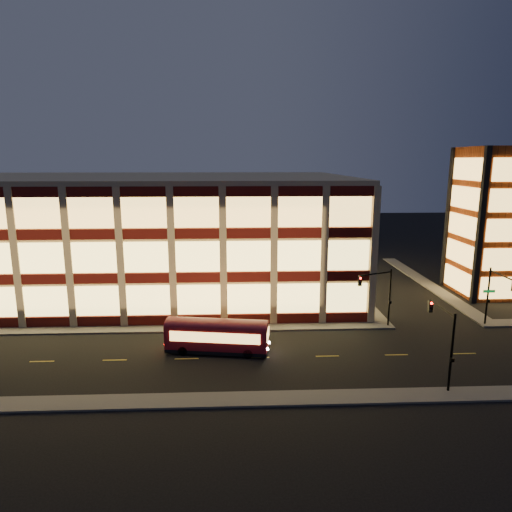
{
  "coord_description": "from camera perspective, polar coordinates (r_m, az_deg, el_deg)",
  "views": [
    {
      "loc": [
        8.3,
        -42.07,
        16.47
      ],
      "look_at": [
        10.49,
        8.0,
        5.87
      ],
      "focal_mm": 32.0,
      "sensor_mm": 36.0,
      "label": 1
    }
  ],
  "objects": [
    {
      "name": "traffic_signal_near",
      "position": [
        36.7,
        22.4,
        -8.65
      ],
      "size": [
        0.32,
        4.45,
        6.0
      ],
      "color": "black",
      "rests_on": "ground"
    },
    {
      "name": "sidewalk_office_east",
      "position": [
        63.05,
        11.08,
        -3.36
      ],
      "size": [
        2.0,
        30.0,
        0.15
      ],
      "primitive_type": "cube",
      "color": "#514F4C",
      "rests_on": "ground"
    },
    {
      "name": "traffic_signal_right",
      "position": [
        50.06,
        27.88,
        -3.78
      ],
      "size": [
        1.2,
        4.37,
        6.0
      ],
      "color": "black",
      "rests_on": "ground"
    },
    {
      "name": "ground",
      "position": [
        45.94,
        -12.92,
        -9.38
      ],
      "size": [
        200.0,
        200.0,
        0.0
      ],
      "primitive_type": "plane",
      "color": "black",
      "rests_on": "ground"
    },
    {
      "name": "trolley_bus",
      "position": [
        40.25,
        -4.89,
        -9.69
      ],
      "size": [
        9.07,
        3.54,
        2.99
      ],
      "rotation": [
        0.0,
        0.0,
        -0.15
      ],
      "color": "maroon",
      "rests_on": "ground"
    },
    {
      "name": "stair_tower",
      "position": [
        63.06,
        27.71,
        3.76
      ],
      "size": [
        8.6,
        8.6,
        18.0
      ],
      "color": "#8C3814",
      "rests_on": "ground"
    },
    {
      "name": "traffic_signal_far",
      "position": [
        46.22,
        15.14,
        -3.99
      ],
      "size": [
        3.79,
        1.87,
        6.0
      ],
      "color": "black",
      "rests_on": "ground"
    },
    {
      "name": "office_building",
      "position": [
        60.75,
        -13.13,
        2.9
      ],
      "size": [
        50.45,
        30.45,
        14.5
      ],
      "color": "tan",
      "rests_on": "ground"
    },
    {
      "name": "sidewalk_near",
      "position": [
        34.4,
        -16.91,
        -17.09
      ],
      "size": [
        100.0,
        2.0,
        0.15
      ],
      "primitive_type": "cube",
      "color": "#514F4C",
      "rests_on": "ground"
    },
    {
      "name": "sidewalk_tower_west",
      "position": [
        66.48,
        20.36,
        -3.1
      ],
      "size": [
        2.0,
        30.0,
        0.15
      ],
      "primitive_type": "cube",
      "color": "#514F4C",
      "rests_on": "ground"
    },
    {
      "name": "sidewalk_office_south",
      "position": [
        47.45,
        -16.31,
        -8.77
      ],
      "size": [
        54.0,
        2.0,
        0.15
      ],
      "primitive_type": "cube",
      "color": "#514F4C",
      "rests_on": "ground"
    }
  ]
}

